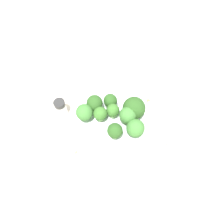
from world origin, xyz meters
name	(u,v)px	position (x,y,z in m)	size (l,w,h in m)	color
ground_plane	(112,127)	(0.00, 0.00, 0.00)	(3.00, 3.00, 0.00)	beige
bowl	(112,123)	(0.00, 0.00, 0.03)	(0.22, 0.22, 0.05)	silver
broccoli_floret_0	(135,128)	(-0.07, 0.03, 0.08)	(0.05, 0.05, 0.05)	#7A9E5B
broccoli_floret_1	(100,114)	(0.03, 0.01, 0.08)	(0.04, 0.04, 0.05)	#8EB770
broccoli_floret_2	(95,104)	(0.05, -0.01, 0.09)	(0.04, 0.04, 0.06)	#7A9E5B
broccoli_floret_3	(115,131)	(-0.02, 0.05, 0.09)	(0.04, 0.04, 0.05)	#8EB770
broccoli_floret_4	(127,117)	(-0.04, 0.00, 0.09)	(0.04, 0.04, 0.06)	#84AD66
broccoli_floret_5	(134,108)	(-0.05, -0.03, 0.09)	(0.06, 0.06, 0.06)	#8EB770
broccoli_floret_6	(113,111)	(0.00, -0.01, 0.08)	(0.03, 0.03, 0.05)	#84AD66
broccoli_floret_7	(110,101)	(0.01, -0.03, 0.08)	(0.04, 0.04, 0.05)	#84AD66
broccoli_floret_8	(84,113)	(0.07, 0.02, 0.09)	(0.04, 0.04, 0.06)	#84AD66
pepper_shaker	(61,108)	(0.15, 0.00, 0.03)	(0.03, 0.03, 0.06)	silver
almond_crumb_0	(167,144)	(-0.16, 0.01, 0.00)	(0.01, 0.00, 0.01)	tan
almond_crumb_1	(148,100)	(-0.08, -0.12, 0.00)	(0.01, 0.01, 0.01)	#AD7F4C
almond_crumb_2	(76,152)	(0.07, 0.10, 0.00)	(0.01, 0.01, 0.01)	tan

